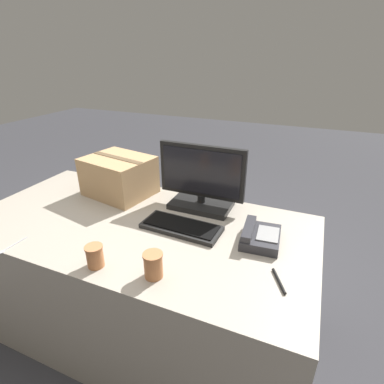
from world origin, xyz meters
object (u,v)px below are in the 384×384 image
at_px(spoon, 9,247).
at_px(keyboard, 181,227).
at_px(desk_phone, 259,236).
at_px(pen_marker, 279,281).
at_px(cardboard_box, 119,176).
at_px(paper_cup_left, 95,256).
at_px(monitor, 201,183).
at_px(paper_cup_right, 153,265).

bearing_deg(spoon, keyboard, 126.99).
height_order(desk_phone, pen_marker, desk_phone).
xyz_separation_m(cardboard_box, pen_marker, (1.04, -0.43, -0.11)).
bearing_deg(paper_cup_left, pen_marker, 15.30).
bearing_deg(paper_cup_left, monitor, 72.02).
height_order(desk_phone, paper_cup_right, paper_cup_right).
distance_m(desk_phone, cardboard_box, 0.93).
relative_size(spoon, cardboard_box, 0.33).
relative_size(paper_cup_left, pen_marker, 0.76).
height_order(monitor, paper_cup_right, monitor).
bearing_deg(cardboard_box, pen_marker, -22.76).
bearing_deg(paper_cup_left, paper_cup_right, 8.51).
xyz_separation_m(desk_phone, paper_cup_right, (-0.34, -0.40, 0.03)).
bearing_deg(keyboard, paper_cup_left, -115.15).
xyz_separation_m(monitor, spoon, (-0.66, -0.71, -0.15)).
relative_size(paper_cup_right, pen_marker, 0.85).
bearing_deg(desk_phone, monitor, 145.47).
xyz_separation_m(keyboard, desk_phone, (0.38, 0.04, 0.02)).
bearing_deg(monitor, spoon, -133.00).
height_order(paper_cup_left, spoon, paper_cup_left).
relative_size(monitor, paper_cup_left, 5.02).
bearing_deg(cardboard_box, paper_cup_right, -45.98).
distance_m(monitor, cardboard_box, 0.53).
xyz_separation_m(paper_cup_right, spoon, (-0.70, -0.09, -0.05)).
distance_m(keyboard, cardboard_box, 0.59).
relative_size(desk_phone, spoon, 1.59).
distance_m(paper_cup_left, pen_marker, 0.74).
xyz_separation_m(desk_phone, paper_cup_left, (-0.59, -0.44, 0.02)).
distance_m(keyboard, pen_marker, 0.55).
bearing_deg(paper_cup_right, keyboard, 97.12).
relative_size(monitor, keyboard, 1.19).
relative_size(paper_cup_right, spoon, 0.74).
bearing_deg(spoon, paper_cup_left, 99.33).
relative_size(keyboard, pen_marker, 3.21).
relative_size(paper_cup_left, cardboard_box, 0.22).
height_order(monitor, desk_phone, monitor).
bearing_deg(paper_cup_right, pen_marker, 18.84).
distance_m(monitor, paper_cup_left, 0.70).
height_order(keyboard, cardboard_box, cardboard_box).
height_order(desk_phone, paper_cup_left, paper_cup_left).
bearing_deg(desk_phone, paper_cup_right, -134.46).
height_order(paper_cup_right, pen_marker, paper_cup_right).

